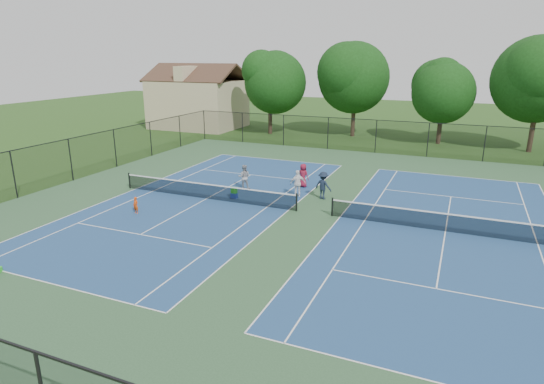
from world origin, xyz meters
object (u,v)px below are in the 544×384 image
at_px(tree_back_a, 270,79).
at_px(tree_back_c, 444,88).
at_px(clapboard_house, 198,102).
at_px(child_player, 136,205).
at_px(tree_back_b, 355,74).
at_px(bystander_a, 298,183).
at_px(bystander_b, 323,185).
at_px(ball_crate, 234,196).
at_px(ball_hopper, 234,190).
at_px(tree_back_d, 541,76).
at_px(instructor, 244,177).
at_px(bystander_c, 303,175).

bearing_deg(tree_back_a, tree_back_c, 3.18).
distance_m(clapboard_house, child_player, 32.11).
xyz_separation_m(tree_back_b, bystander_a, (2.04, -23.30, -5.74)).
xyz_separation_m(bystander_b, ball_crate, (-5.16, -2.02, -0.70)).
relative_size(tree_back_a, tree_back_c, 1.09).
relative_size(child_player, ball_hopper, 2.69).
bearing_deg(bystander_a, tree_back_a, -96.39).
distance_m(tree_back_c, bystander_b, 23.26).
height_order(tree_back_d, child_player, tree_back_d).
height_order(bystander_b, ball_hopper, bystander_b).
height_order(clapboard_house, child_player, clapboard_house).
bearing_deg(ball_crate, instructor, 98.81).
height_order(clapboard_house, bystander_c, clapboard_house).
xyz_separation_m(tree_back_d, child_player, (-22.26, -27.91, -6.34)).
distance_m(tree_back_b, ball_hopper, 25.95).
xyz_separation_m(tree_back_c, instructor, (-10.82, -22.12, -4.66)).
height_order(tree_back_c, clapboard_house, tree_back_c).
height_order(child_player, bystander_a, bystander_a).
height_order(bystander_a, bystander_c, bystander_a).
bearing_deg(instructor, bystander_c, -170.95).
distance_m(tree_back_b, tree_back_c, 9.12).
height_order(tree_back_a, bystander_c, tree_back_a).
bearing_deg(ball_crate, tree_back_b, 86.59).
distance_m(tree_back_b, ball_crate, 26.03).
xyz_separation_m(clapboard_house, bystander_a, (21.04, -22.30, -2.24)).
distance_m(tree_back_a, bystander_b, 25.19).
relative_size(child_player, instructor, 0.59).
relative_size(child_player, bystander_c, 0.60).
height_order(tree_back_a, clapboard_house, tree_back_a).
bearing_deg(ball_hopper, child_player, -128.52).
xyz_separation_m(tree_back_b, bystander_b, (3.66, -23.16, -5.73)).
bearing_deg(tree_back_b, instructor, -94.50).
relative_size(tree_back_b, ball_crate, 25.11).
bearing_deg(tree_back_c, bystander_b, -103.55).
height_order(tree_back_a, tree_back_c, tree_back_a).
distance_m(bystander_a, bystander_c, 2.21).
relative_size(tree_back_b, bystander_b, 5.78).
xyz_separation_m(tree_back_c, bystander_a, (-6.96, -22.30, -4.63)).
distance_m(tree_back_b, bystander_a, 24.08).
bearing_deg(bystander_c, tree_back_a, -50.19).
distance_m(bystander_a, ball_crate, 4.06).
relative_size(instructor, ball_hopper, 4.58).
height_order(tree_back_c, ball_hopper, tree_back_c).
bearing_deg(tree_back_a, bystander_b, -59.11).
distance_m(child_player, instructor, 7.62).
relative_size(tree_back_a, child_player, 9.44).
xyz_separation_m(bystander_c, ball_hopper, (-3.13, -4.05, -0.29)).
relative_size(bystander_b, ball_hopper, 4.81).
distance_m(bystander_a, bystander_b, 1.63).
bearing_deg(instructor, tree_back_d, -152.70).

